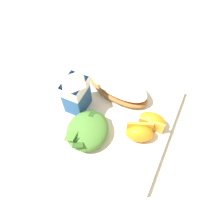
% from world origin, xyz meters
% --- Properties ---
extents(ground, '(3.00, 3.00, 0.00)m').
position_xyz_m(ground, '(0.00, 0.00, 0.00)').
color(ground, beige).
extents(white_plate, '(0.28, 0.28, 0.02)m').
position_xyz_m(white_plate, '(0.00, 0.00, 0.01)').
color(white_plate, white).
rests_on(white_plate, ground).
extents(cheesy_pizza_bread, '(0.11, 0.18, 0.04)m').
position_xyz_m(cheesy_pizza_bread, '(0.07, 0.02, 0.03)').
color(cheesy_pizza_bread, '#A87038').
rests_on(cheesy_pizza_bread, white_plate).
extents(green_salad_pile, '(0.10, 0.09, 0.04)m').
position_xyz_m(green_salad_pile, '(-0.07, 0.03, 0.04)').
color(green_salad_pile, '#4C8433').
rests_on(green_salad_pile, white_plate).
extents(milk_carton, '(0.06, 0.04, 0.11)m').
position_xyz_m(milk_carton, '(-0.01, 0.08, 0.08)').
color(milk_carton, '#23569E').
rests_on(milk_carton, white_plate).
extents(orange_wedge_front, '(0.06, 0.07, 0.04)m').
position_xyz_m(orange_wedge_front, '(-0.03, -0.08, 0.04)').
color(orange_wedge_front, orange).
rests_on(orange_wedge_front, white_plate).
extents(orange_wedge_middle, '(0.04, 0.06, 0.04)m').
position_xyz_m(orange_wedge_middle, '(0.01, -0.09, 0.04)').
color(orange_wedge_middle, orange).
rests_on(orange_wedge_middle, white_plate).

